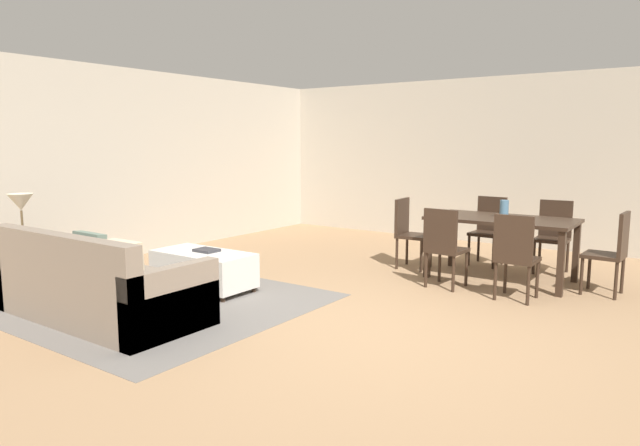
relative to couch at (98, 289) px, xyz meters
The scene contains 17 objects.
ground_plane 2.50m from the couch, 27.99° to the left, with size 10.80×10.80×0.00m, color #9E7A56.
wall_back 6.63m from the couch, 70.40° to the left, with size 9.00×0.12×2.70m, color #BCB2A0.
wall_left 3.04m from the couch, 144.11° to the left, with size 0.12×11.00×2.70m, color #BCB2A0.
area_rug 0.74m from the couch, 88.83° to the left, with size 3.00×2.80×0.01m, color slate.
couch is the anchor object (origin of this frame).
ottoman_table 1.31m from the couch, 88.71° to the left, with size 1.18×0.58×0.44m.
side_table 1.38m from the couch, behind, with size 0.40×0.40×0.59m.
table_lamp 1.54m from the couch, behind, with size 0.26×0.26×0.53m.
dining_table 4.56m from the couch, 54.94° to the left, with size 1.67×0.91×0.76m.
dining_chair_near_left 3.68m from the couch, 52.99° to the left, with size 0.42×0.42×0.92m.
dining_chair_near_right 4.18m from the couch, 43.52° to the left, with size 0.40×0.40×0.92m.
dining_chair_far_left 5.03m from the couch, 64.08° to the left, with size 0.41×0.41×0.92m.
dining_chair_far_right 5.45m from the couch, 56.19° to the left, with size 0.42×0.42×0.92m.
dining_chair_head_east 5.33m from the couch, 44.10° to the left, with size 0.42×0.42×0.92m.
dining_chair_head_west 3.95m from the couch, 69.27° to the left, with size 0.43×0.43×0.92m.
vase_centerpiece 4.61m from the couch, 55.01° to the left, with size 0.10×0.10×0.21m, color slate.
book_on_ottoman 1.35m from the couch, 87.73° to the left, with size 0.26×0.20×0.03m, color #333338.
Camera 1 is at (2.50, -4.17, 1.66)m, focal length 31.62 mm.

